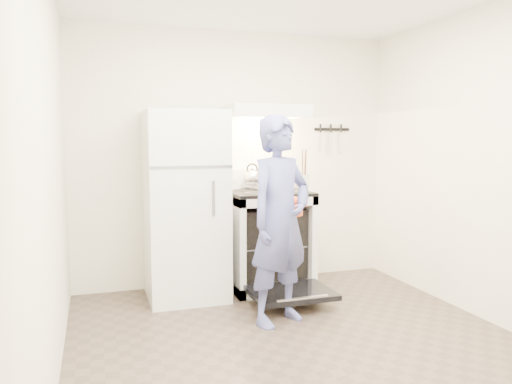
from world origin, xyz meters
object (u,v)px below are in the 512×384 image
stove_body (268,241)px  tea_kettle (252,177)px  dutch_oven (287,208)px  person (280,220)px  refrigerator (185,205)px

stove_body → tea_kettle: (-0.12, 0.15, 0.62)m
dutch_oven → person: bearing=-118.8°
stove_body → tea_kettle: 0.65m
stove_body → dutch_oven: 0.64m
refrigerator → dutch_oven: size_ratio=4.98×
stove_body → person: bearing=-103.8°
tea_kettle → stove_body: bearing=-52.5°
tea_kettle → person: 1.08m
tea_kettle → dutch_oven: bearing=-80.4°
tea_kettle → person: bearing=-95.6°
tea_kettle → person: size_ratio=0.16×
refrigerator → tea_kettle: refrigerator is taller
refrigerator → person: 1.05m
person → stove_body: bearing=51.6°
refrigerator → tea_kettle: 0.75m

